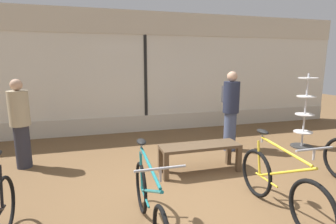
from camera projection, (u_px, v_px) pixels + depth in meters
name	position (u px, v px, depth m)	size (l,w,h in m)	color
ground_plane	(199.00, 199.00, 3.70)	(24.00, 24.00, 0.00)	brown
shop_back_wall	(145.00, 72.00, 7.03)	(12.00, 0.08, 3.20)	beige
bicycle_left	(149.00, 204.00, 2.84)	(0.46, 1.73, 1.01)	black
bicycle_right	(280.00, 186.00, 3.27)	(0.46, 1.69, 1.02)	black
accessory_rack	(304.00, 117.00, 5.83)	(0.48, 0.48, 1.66)	#333333
display_bench	(200.00, 150.00, 4.54)	(1.40, 0.44, 0.49)	brown
customer_near_rack	(20.00, 122.00, 4.65)	(0.47, 0.47, 1.61)	#2D2D38
customer_by_window	(231.00, 108.00, 5.60)	(0.39, 0.52, 1.71)	#424C6B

